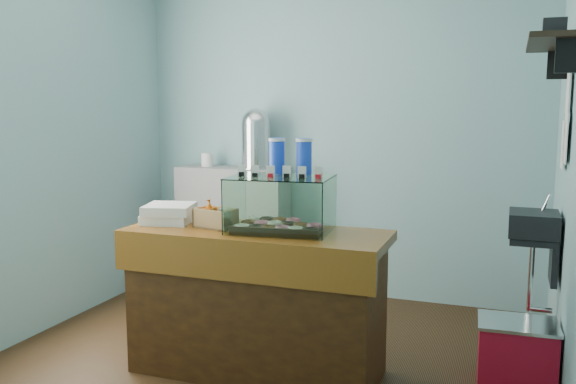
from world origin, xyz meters
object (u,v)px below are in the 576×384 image
at_px(red_cooler, 516,354).
at_px(display_case, 282,202).
at_px(counter, 256,301).
at_px(coffee_urn, 256,137).

bearing_deg(red_cooler, display_case, -171.40).
xyz_separation_m(counter, display_case, (0.14, 0.07, 0.61)).
bearing_deg(counter, display_case, 26.89).
bearing_deg(coffee_urn, counter, -67.07).
relative_size(counter, display_case, 2.49).
bearing_deg(display_case, counter, -158.79).
height_order(display_case, red_cooler, display_case).
relative_size(display_case, red_cooler, 1.37).
height_order(display_case, coffee_urn, coffee_urn).
distance_m(display_case, coffee_urn, 1.73).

